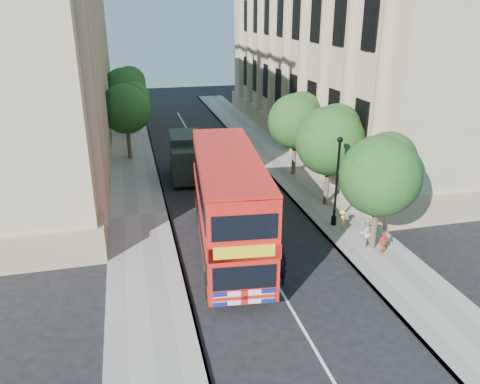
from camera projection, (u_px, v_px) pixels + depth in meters
ground at (284, 296)px, 20.26m from camera, size 120.00×120.00×0.00m
pavement_right at (318, 199)px, 30.56m from camera, size 3.50×80.00×0.12m
pavement_left at (139, 216)px, 28.02m from camera, size 3.50×80.00×0.12m
building_right at (348, 41)px, 41.76m from camera, size 12.00×38.00×18.00m
building_left at (15, 46)px, 35.67m from camera, size 12.00×38.00×18.00m
tree_right_near at (381, 171)px, 22.75m from camera, size 4.00×4.00×6.08m
tree_right_mid at (331, 137)px, 28.11m from camera, size 4.20×4.20×6.37m
tree_right_far at (296, 118)px, 33.59m from camera, size 4.00×4.00×6.15m
tree_left_far at (126, 106)px, 37.28m from camera, size 4.00×4.00×6.30m
tree_left_back at (125, 87)px, 44.42m from camera, size 4.20×4.20×6.65m
lamp_post at (336, 185)px, 25.88m from camera, size 0.32×0.32×5.16m
double_decker_bus at (229, 201)px, 23.01m from camera, size 3.97×11.14×5.04m
box_van at (187, 158)px, 33.92m from camera, size 2.60×5.66×3.16m
police_constable at (279, 265)px, 20.83m from camera, size 0.79×0.60×1.96m
woman_pedestrian at (365, 232)px, 23.99m from camera, size 0.84×0.69×1.60m
child_a at (383, 242)px, 23.45m from camera, size 0.72×0.42×1.16m
child_b at (342, 219)px, 26.14m from camera, size 0.81×0.65×1.10m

